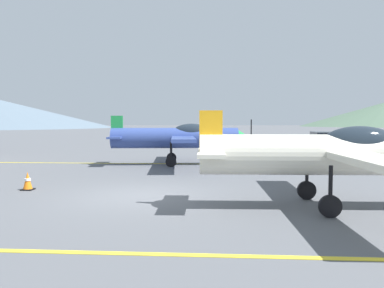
{
  "coord_description": "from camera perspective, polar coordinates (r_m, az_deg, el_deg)",
  "views": [
    {
      "loc": [
        2.32,
        -11.26,
        2.22
      ],
      "look_at": [
        1.14,
        6.0,
        1.2
      ],
      "focal_mm": 36.2,
      "sensor_mm": 36.0,
      "label": 1
    }
  ],
  "objects": [
    {
      "name": "ground_plane",
      "position": [
        11.7,
        -7.67,
        -7.6
      ],
      "size": [
        400.0,
        400.0,
        0.0
      ],
      "primitive_type": "plane",
      "color": "#54565B"
    },
    {
      "name": "apron_line_near",
      "position": [
        7.05,
        -16.1,
        -15.1
      ],
      "size": [
        80.0,
        0.16,
        0.01
      ],
      "primitive_type": "cube",
      "color": "yellow",
      "rests_on": "ground_plane"
    },
    {
      "name": "apron_line_far",
      "position": [
        20.19,
        -2.73,
        -2.92
      ],
      "size": [
        80.0,
        0.16,
        0.01
      ],
      "primitive_type": "cube",
      "color": "yellow",
      "rests_on": "ground_plane"
    },
    {
      "name": "airplane_near",
      "position": [
        10.52,
        20.52,
        -1.29
      ],
      "size": [
        7.22,
        8.33,
        2.5
      ],
      "color": "silver",
      "rests_on": "ground_plane"
    },
    {
      "name": "airplane_mid",
      "position": [
        19.7,
        -1.73,
        1.01
      ],
      "size": [
        7.28,
        8.36,
        2.5
      ],
      "color": "#33478C",
      "rests_on": "ground_plane"
    },
    {
      "name": "car_sedan",
      "position": [
        23.2,
        19.3,
        -0.21
      ],
      "size": [
        2.25,
        4.41,
        1.62
      ],
      "color": "black",
      "rests_on": "ground_plane"
    },
    {
      "name": "traffic_cone_front",
      "position": [
        13.62,
        -23.06,
        -5.06
      ],
      "size": [
        0.36,
        0.36,
        0.59
      ],
      "color": "black",
      "rests_on": "ground_plane"
    }
  ]
}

